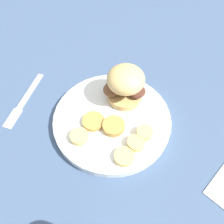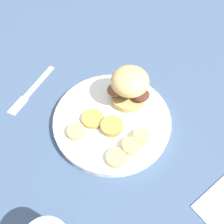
% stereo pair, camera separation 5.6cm
% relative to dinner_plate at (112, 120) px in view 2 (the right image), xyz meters
% --- Properties ---
extents(ground_plane, '(4.00, 4.00, 0.00)m').
position_rel_dinner_plate_xyz_m(ground_plane, '(0.00, 0.00, -0.01)').
color(ground_plane, '#3D5170').
extents(dinner_plate, '(0.29, 0.29, 0.02)m').
position_rel_dinner_plate_xyz_m(dinner_plate, '(0.00, 0.00, 0.00)').
color(dinner_plate, white).
rests_on(dinner_plate, ground_plane).
extents(sandwich, '(0.10, 0.09, 0.10)m').
position_rel_dinner_plate_xyz_m(sandwich, '(-0.02, 0.07, 0.06)').
color(sandwich, tan).
rests_on(sandwich, dinner_plate).
extents(potato_round_0, '(0.04, 0.04, 0.02)m').
position_rel_dinner_plate_xyz_m(potato_round_0, '(0.09, -0.02, 0.02)').
color(potato_round_0, '#DBB766').
rests_on(potato_round_0, dinner_plate).
extents(potato_round_1, '(0.05, 0.05, 0.01)m').
position_rel_dinner_plate_xyz_m(potato_round_1, '(0.08, -0.07, 0.01)').
color(potato_round_1, '#DBB766').
rests_on(potato_round_1, dinner_plate).
extents(potato_round_2, '(0.04, 0.04, 0.01)m').
position_rel_dinner_plate_xyz_m(potato_round_2, '(-0.03, -0.09, 0.02)').
color(potato_round_2, '#DBB766').
rests_on(potato_round_2, dinner_plate).
extents(potato_round_3, '(0.04, 0.04, 0.02)m').
position_rel_dinner_plate_xyz_m(potato_round_3, '(0.09, 0.01, 0.02)').
color(potato_round_3, '#DBB766').
rests_on(potato_round_3, dinner_plate).
extents(potato_round_4, '(0.05, 0.05, 0.01)m').
position_rel_dinner_plate_xyz_m(potato_round_4, '(0.02, -0.02, 0.02)').
color(potato_round_4, '#BC8942').
rests_on(potato_round_4, dinner_plate).
extents(potato_round_5, '(0.05, 0.05, 0.01)m').
position_rel_dinner_plate_xyz_m(potato_round_5, '(-0.03, -0.04, 0.01)').
color(potato_round_5, '#BC8942').
rests_on(potato_round_5, dinner_plate).
extents(fork, '(0.08, 0.18, 0.00)m').
position_rel_dinner_plate_xyz_m(fork, '(-0.23, -0.09, -0.01)').
color(fork, silver).
rests_on(fork, ground_plane).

